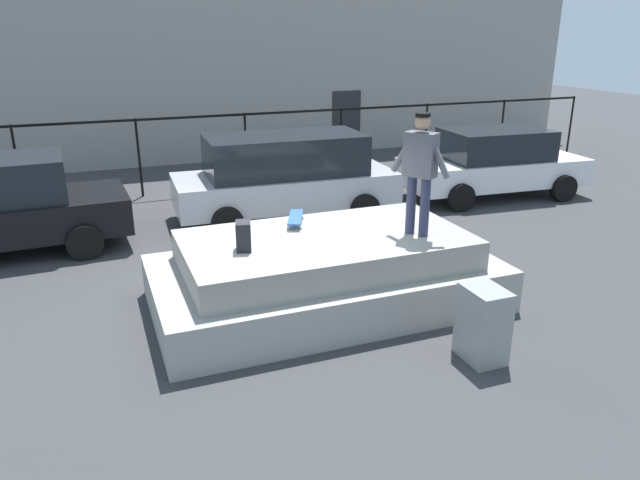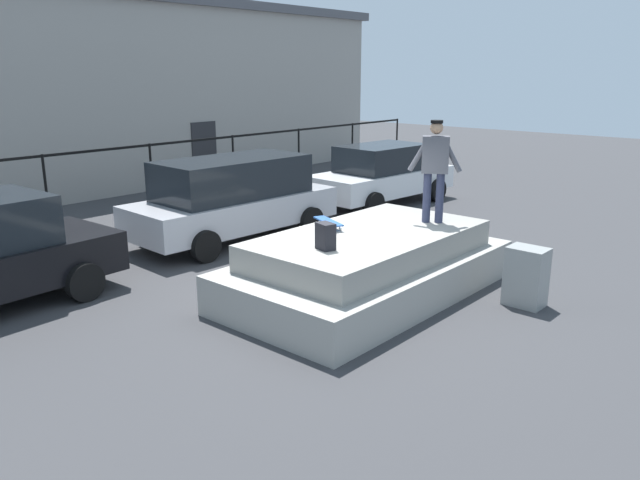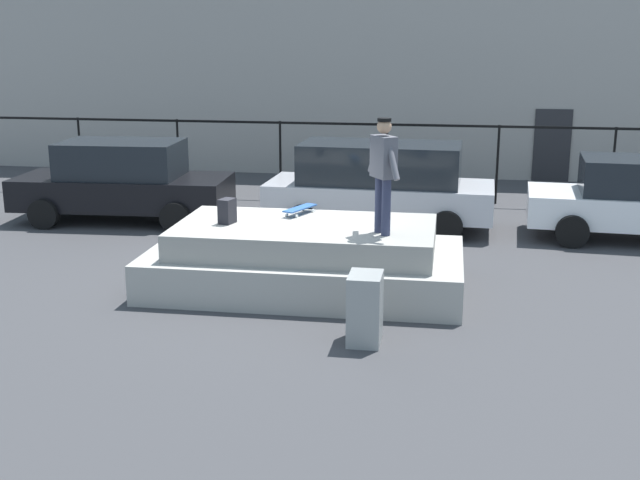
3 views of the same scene
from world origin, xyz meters
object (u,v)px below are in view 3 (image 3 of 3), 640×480
at_px(backpack, 227,211).
at_px(car_silver_hatchback_mid, 380,184).
at_px(car_black_sedan_near, 123,181).
at_px(utility_box, 365,308).
at_px(skateboarder, 383,167).
at_px(skateboard, 300,209).

relative_size(backpack, car_silver_hatchback_mid, 0.08).
bearing_deg(car_silver_hatchback_mid, backpack, -114.90).
bearing_deg(backpack, car_black_sedan_near, 54.93).
bearing_deg(utility_box, skateboarder, 88.37).
bearing_deg(backpack, skateboard, -36.19).
distance_m(car_black_sedan_near, utility_box, 8.76).
xyz_separation_m(backpack, utility_box, (2.46, -2.09, -0.79)).
distance_m(car_black_sedan_near, car_silver_hatchback_mid, 5.63).
bearing_deg(car_silver_hatchback_mid, utility_box, -86.59).
xyz_separation_m(backpack, car_black_sedan_near, (-3.56, 4.26, -0.38)).
height_order(skateboard, utility_box, skateboard).
height_order(skateboarder, backpack, skateboarder).
bearing_deg(skateboard, backpack, -141.25).
height_order(car_black_sedan_near, utility_box, car_black_sedan_near).
relative_size(car_black_sedan_near, car_silver_hatchback_mid, 0.98).
height_order(backpack, car_silver_hatchback_mid, car_silver_hatchback_mid).
distance_m(backpack, utility_box, 3.33).
bearing_deg(utility_box, backpack, 140.09).
relative_size(skateboarder, car_silver_hatchback_mid, 0.37).
bearing_deg(utility_box, car_black_sedan_near, 133.89).
bearing_deg(skateboarder, skateboard, 143.01).
relative_size(skateboarder, backpack, 4.38).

